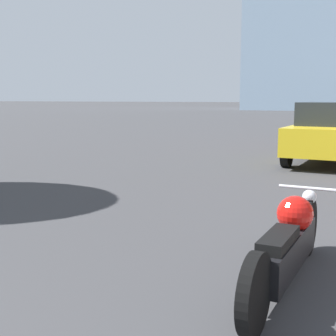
% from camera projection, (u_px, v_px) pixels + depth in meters
% --- Properties ---
extents(motorcycle, '(0.62, 2.70, 0.81)m').
position_uv_depth(motorcycle, '(288.00, 244.00, 4.40)').
color(motorcycle, black).
rests_on(motorcycle, ground_plane).
extents(parked_car_yellow, '(2.06, 4.16, 1.65)m').
position_uv_depth(parked_car_yellow, '(330.00, 133.00, 12.59)').
color(parked_car_yellow, gold).
rests_on(parked_car_yellow, ground_plane).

